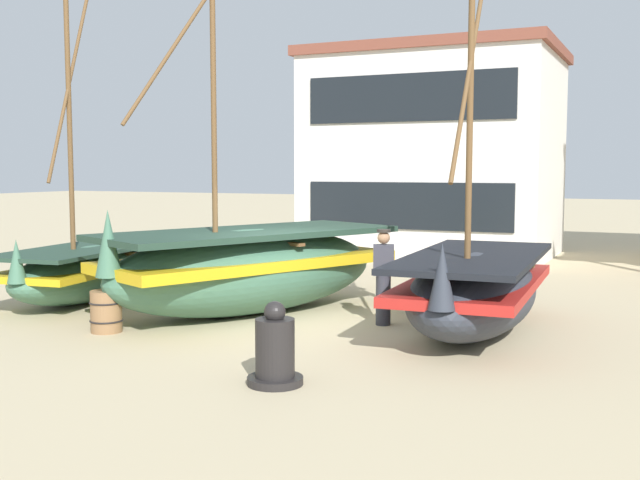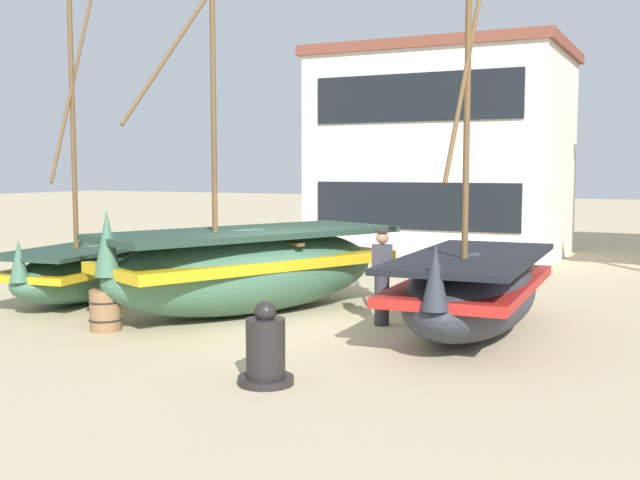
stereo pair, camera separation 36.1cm
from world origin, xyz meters
name	(u,v)px [view 2 (the right image)]	position (x,y,z in m)	size (l,w,h in m)	color
ground_plane	(295,323)	(0.00, 0.00, 0.00)	(120.00, 120.00, 0.00)	tan
fishing_boat_near_left	(472,290)	(3.04, 0.52, 0.74)	(2.23, 5.10, 6.37)	#2D333D
fishing_boat_centre_large	(248,267)	(-1.27, 0.47, 0.88)	(4.48, 6.26, 8.40)	#427056
fishing_boat_far_right	(94,269)	(-4.96, 0.36, 0.63)	(2.38, 4.87, 6.22)	#427056
fisherman_by_hull	(382,278)	(1.45, 0.51, 0.83)	(0.41, 0.33, 1.68)	#33333D
capstan_winch	(266,351)	(1.47, -3.58, 0.43)	(0.72, 0.72, 1.07)	black
wooden_barrel	(105,310)	(-2.58, -1.98, 0.35)	(0.56, 0.56, 0.70)	olive
harbor_building_main	(444,153)	(-0.85, 11.61, 3.20)	(7.47, 5.85, 6.38)	white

